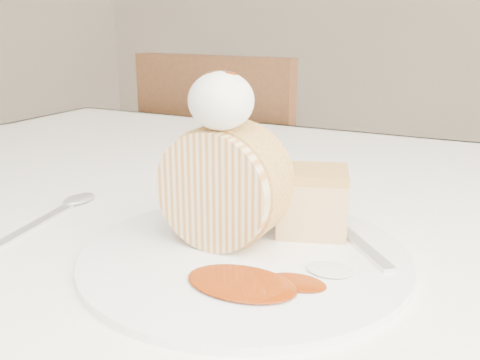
% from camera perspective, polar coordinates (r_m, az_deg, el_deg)
% --- Properties ---
extents(table, '(1.40, 0.90, 0.75)m').
position_cam_1_polar(table, '(0.71, 2.88, -8.47)').
color(table, white).
rests_on(table, ground).
extents(chair_far, '(0.44, 0.44, 0.89)m').
position_cam_1_polar(chair_far, '(1.42, -0.57, -2.06)').
color(chair_far, brown).
rests_on(chair_far, ground).
extents(plate, '(0.38, 0.38, 0.01)m').
position_cam_1_polar(plate, '(0.50, 0.52, -8.05)').
color(plate, white).
rests_on(plate, table).
extents(roulade_slice, '(0.11, 0.06, 0.11)m').
position_cam_1_polar(roulade_slice, '(0.50, -1.70, -0.61)').
color(roulade_slice, '#CBBD8D').
rests_on(roulade_slice, plate).
extents(cake_chunk, '(0.08, 0.08, 0.06)m').
position_cam_1_polar(cake_chunk, '(0.54, 7.69, -2.66)').
color(cake_chunk, tan).
rests_on(cake_chunk, plate).
extents(whipped_cream, '(0.06, 0.06, 0.05)m').
position_cam_1_polar(whipped_cream, '(0.47, -2.02, 8.43)').
color(whipped_cream, silver).
rests_on(whipped_cream, roulade_slice).
extents(caramel_drizzle, '(0.03, 0.02, 0.01)m').
position_cam_1_polar(caramel_drizzle, '(0.47, -2.05, 11.97)').
color(caramel_drizzle, '#722304').
rests_on(caramel_drizzle, whipped_cream).
extents(caramel_pool, '(0.11, 0.09, 0.00)m').
position_cam_1_polar(caramel_pool, '(0.44, 0.15, -10.90)').
color(caramel_pool, '#722304').
rests_on(caramel_pool, plate).
extents(fork, '(0.13, 0.15, 0.00)m').
position_cam_1_polar(fork, '(0.53, 12.34, -6.42)').
color(fork, silver).
rests_on(fork, plate).
extents(spoon, '(0.05, 0.17, 0.00)m').
position_cam_1_polar(spoon, '(0.61, -21.22, -4.64)').
color(spoon, silver).
rests_on(spoon, table).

